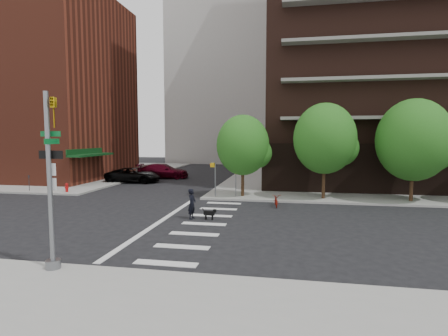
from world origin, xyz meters
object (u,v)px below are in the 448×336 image
object	(u,v)px
fire_hydrant	(67,187)
dog_walker	(192,204)
parked_car_black	(133,175)
scooter	(276,200)
traffic_signal	(51,195)
parked_car_silver	(155,170)
parked_car_maroon	(163,171)

from	to	relation	value
fire_hydrant	dog_walker	distance (m)	14.26
parked_car_black	scooter	size ratio (longest dim) A/B	3.37
fire_hydrant	traffic_signal	bearing A→B (deg)	-56.74
fire_hydrant	parked_car_silver	distance (m)	13.79
fire_hydrant	parked_car_maroon	distance (m)	12.52
scooter	fire_hydrant	bearing A→B (deg)	166.90
fire_hydrant	dog_walker	size ratio (longest dim) A/B	0.42
scooter	parked_car_maroon	bearing A→B (deg)	127.47
traffic_signal	fire_hydrant	distance (m)	18.42
traffic_signal	fire_hydrant	bearing A→B (deg)	123.26
parked_car_maroon	scooter	world-z (taller)	parked_car_maroon
parked_car_black	dog_walker	world-z (taller)	dog_walker
parked_car_silver	dog_walker	world-z (taller)	dog_walker
fire_hydrant	parked_car_black	xyz separation A→B (m)	(2.30, 7.66, 0.21)
dog_walker	scooter	bearing A→B (deg)	-37.71
parked_car_silver	scooter	size ratio (longest dim) A/B	2.71
traffic_signal	parked_car_black	xyz separation A→B (m)	(-7.73, 22.95, -1.93)
scooter	parked_car_black	bearing A→B (deg)	140.69
scooter	traffic_signal	bearing A→B (deg)	-124.20
traffic_signal	fire_hydrant	world-z (taller)	traffic_signal
scooter	dog_walker	size ratio (longest dim) A/B	0.95
parked_car_maroon	dog_walker	distance (m)	20.52
fire_hydrant	dog_walker	xyz separation A→B (m)	(12.55, -6.76, 0.31)
parked_car_black	dog_walker	bearing A→B (deg)	-149.62
parked_car_maroon	parked_car_black	bearing A→B (deg)	152.52
scooter	dog_walker	distance (m)	6.43
parked_car_black	parked_car_silver	size ratio (longest dim) A/B	1.24
parked_car_black	parked_car_maroon	distance (m)	4.53
parked_car_maroon	dog_walker	bearing A→B (deg)	-161.23
parked_car_silver	dog_walker	size ratio (longest dim) A/B	2.56
dog_walker	fire_hydrant	bearing A→B (deg)	69.86
fire_hydrant	parked_car_maroon	xyz separation A→B (m)	(3.96, 11.87, 0.28)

